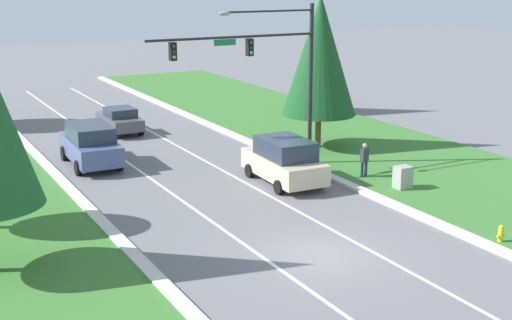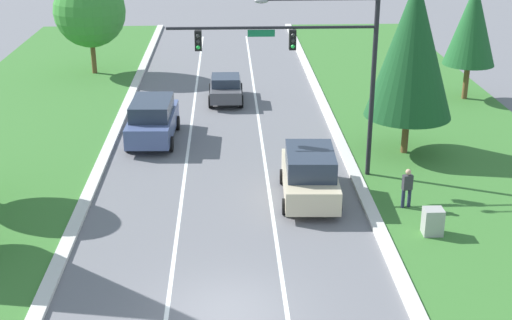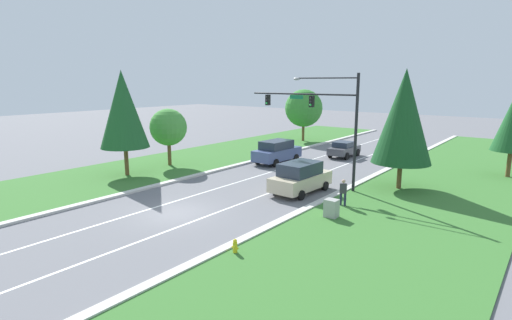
% 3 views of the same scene
% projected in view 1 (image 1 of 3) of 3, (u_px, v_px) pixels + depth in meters
% --- Properties ---
extents(ground_plane, '(160.00, 160.00, 0.00)m').
position_uv_depth(ground_plane, '(320.00, 255.00, 24.42)').
color(ground_plane, slate).
extents(curb_strip_right, '(0.50, 90.00, 0.15)m').
position_uv_depth(curb_strip_right, '(444.00, 226.00, 27.00)').
color(curb_strip_right, beige).
rests_on(curb_strip_right, ground_plane).
extents(curb_strip_left, '(0.50, 90.00, 0.15)m').
position_uv_depth(curb_strip_left, '(165.00, 287.00, 21.79)').
color(curb_strip_left, beige).
rests_on(curb_strip_left, ground_plane).
extents(lane_stripe_inner_left, '(0.14, 81.00, 0.01)m').
position_uv_depth(lane_stripe_inner_left, '(274.00, 265.00, 23.59)').
color(lane_stripe_inner_left, white).
rests_on(lane_stripe_inner_left, ground_plane).
extents(lane_stripe_inner_right, '(0.14, 81.00, 0.01)m').
position_uv_depth(lane_stripe_inner_right, '(362.00, 246.00, 25.25)').
color(lane_stripe_inner_right, white).
rests_on(lane_stripe_inner_right, ground_plane).
extents(traffic_signal_mast, '(8.59, 0.41, 7.97)m').
position_uv_depth(traffic_signal_mast, '(267.00, 61.00, 33.58)').
color(traffic_signal_mast, black).
rests_on(traffic_signal_mast, ground_plane).
extents(graphite_sedan, '(1.98, 4.11, 1.57)m').
position_uv_depth(graphite_sedan, '(120.00, 120.00, 42.86)').
color(graphite_sedan, '#4C4C51').
rests_on(graphite_sedan, ground_plane).
extents(champagne_suv, '(2.45, 4.91, 2.09)m').
position_uv_depth(champagne_suv, '(284.00, 161.00, 32.59)').
color(champagne_suv, beige).
rests_on(champagne_suv, ground_plane).
extents(slate_blue_suv, '(2.41, 5.17, 2.10)m').
position_uv_depth(slate_blue_suv, '(90.00, 144.00, 35.56)').
color(slate_blue_suv, '#475684').
rests_on(slate_blue_suv, ground_plane).
extents(utility_cabinet, '(0.70, 0.60, 1.07)m').
position_uv_depth(utility_cabinet, '(403.00, 178.00, 31.68)').
color(utility_cabinet, '#9E9E99').
rests_on(utility_cabinet, ground_plane).
extents(pedestrian, '(0.42, 0.29, 1.69)m').
position_uv_depth(pedestrian, '(364.00, 159.00, 33.34)').
color(pedestrian, '#232842').
rests_on(pedestrian, ground_plane).
extents(fire_hydrant, '(0.34, 0.20, 0.70)m').
position_uv_depth(fire_hydrant, '(501.00, 234.00, 25.41)').
color(fire_hydrant, gold).
rests_on(fire_hydrant, ground_plane).
extents(conifer_near_right_tree, '(4.00, 4.00, 8.30)m').
position_uv_depth(conifer_near_right_tree, '(320.00, 56.00, 38.03)').
color(conifer_near_right_tree, brown).
rests_on(conifer_near_right_tree, ground_plane).
extents(conifer_far_right_tree, '(2.95, 2.95, 6.85)m').
position_uv_depth(conifer_far_right_tree, '(319.00, 47.00, 48.16)').
color(conifer_far_right_tree, brown).
rests_on(conifer_far_right_tree, ground_plane).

